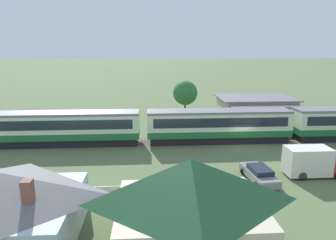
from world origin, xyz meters
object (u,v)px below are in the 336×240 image
at_px(passenger_train, 221,124).
at_px(station_building, 255,109).
at_px(cottage_dark_green_roof, 190,205).
at_px(parked_car_grey, 259,174).
at_px(delivery_truck_red, 314,161).
at_px(yard_tree_0, 185,93).

bearing_deg(passenger_train, station_building, 51.81).
xyz_separation_m(passenger_train, cottage_dark_green_roof, (-6.57, -20.25, 0.70)).
relative_size(parked_car_grey, delivery_truck_red, 0.85).
relative_size(cottage_dark_green_roof, delivery_truck_red, 1.55).
xyz_separation_m(parked_car_grey, delivery_truck_red, (5.32, 0.68, 0.75)).
distance_m(parked_car_grey, delivery_truck_red, 5.42).
xyz_separation_m(delivery_truck_red, yard_tree_0, (-8.76, 25.28, 2.61)).
bearing_deg(station_building, passenger_train, -128.19).
height_order(parked_car_grey, delivery_truck_red, delivery_truck_red).
bearing_deg(yard_tree_0, delivery_truck_red, -70.90).
distance_m(cottage_dark_green_roof, parked_car_grey, 11.85).
xyz_separation_m(passenger_train, yard_tree_0, (-2.61, 14.68, 1.75)).
height_order(station_building, yard_tree_0, yard_tree_0).
bearing_deg(yard_tree_0, cottage_dark_green_roof, -96.45).
relative_size(station_building, yard_tree_0, 1.90).
relative_size(parked_car_grey, yard_tree_0, 0.78).
distance_m(passenger_train, station_building, 12.60).
bearing_deg(yard_tree_0, passenger_train, -79.90).
bearing_deg(delivery_truck_red, yard_tree_0, 109.10).
xyz_separation_m(passenger_train, parked_car_grey, (0.82, -11.28, -1.61)).
xyz_separation_m(passenger_train, delivery_truck_red, (6.14, -10.60, -0.86)).
height_order(passenger_train, yard_tree_0, yard_tree_0).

